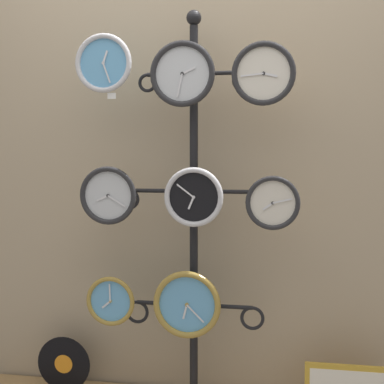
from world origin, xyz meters
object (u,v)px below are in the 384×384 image
at_px(clock_bottom_left, 111,301).
at_px(clock_bottom_center, 187,304).
at_px(clock_top_center, 183,74).
at_px(display_stand, 194,273).
at_px(clock_middle_right, 273,203).
at_px(clock_top_right, 264,74).
at_px(clock_middle_center, 194,197).
at_px(vinyl_record, 64,364).
at_px(clock_middle_left, 108,195).
at_px(clock_top_left, 104,63).

xyz_separation_m(clock_bottom_left, clock_bottom_center, (0.37, 0.00, 0.00)).
bearing_deg(clock_bottom_center, clock_top_center, 142.56).
xyz_separation_m(display_stand, clock_middle_right, (0.38, -0.11, 0.36)).
xyz_separation_m(clock_top_center, clock_bottom_center, (0.02, -0.02, -1.06)).
xyz_separation_m(clock_top_right, clock_middle_center, (-0.31, -0.00, -0.55)).
xyz_separation_m(clock_top_center, vinyl_record, (-0.64, 0.08, -1.44)).
relative_size(clock_middle_right, clock_bottom_left, 1.02).
xyz_separation_m(clock_top_center, clock_top_right, (0.37, -0.02, -0.01)).
bearing_deg(clock_top_right, clock_middle_right, -8.06).
xyz_separation_m(display_stand, clock_bottom_left, (-0.38, -0.11, -0.13)).
bearing_deg(clock_middle_center, clock_bottom_center, 178.30).
bearing_deg(vinyl_record, clock_middle_center, -7.90).
height_order(display_stand, clock_top_center, display_stand).
distance_m(clock_middle_left, clock_middle_center, 0.41).
bearing_deg(clock_middle_center, vinyl_record, 172.10).
relative_size(display_stand, clock_bottom_center, 6.06).
bearing_deg(clock_top_left, clock_middle_right, 0.02).
bearing_deg(clock_top_center, clock_top_left, -176.20).
height_order(display_stand, clock_bottom_center, display_stand).
bearing_deg(clock_bottom_center, clock_top_left, -179.07).
relative_size(clock_top_left, clock_middle_right, 1.12).
relative_size(clock_bottom_left, vinyl_record, 0.85).
xyz_separation_m(clock_top_left, clock_middle_left, (0.01, 0.01, -0.61)).
bearing_deg(clock_middle_right, clock_middle_left, 178.95).
bearing_deg(clock_middle_right, clock_bottom_left, 179.64).
relative_size(clock_middle_center, vinyl_record, 0.98).
bearing_deg(clock_bottom_left, clock_top_right, 0.15).
relative_size(clock_middle_left, clock_bottom_center, 0.87).
relative_size(clock_top_center, vinyl_record, 1.07).
xyz_separation_m(clock_top_center, clock_middle_left, (-0.36, -0.01, -0.56)).
bearing_deg(vinyl_record, clock_middle_right, -5.50).
relative_size(clock_top_center, clock_bottom_left, 1.26).
height_order(clock_top_left, clock_bottom_center, clock_top_left).
bearing_deg(clock_middle_left, clock_bottom_center, -1.23).
bearing_deg(clock_bottom_center, clock_bottom_left, -179.81).
relative_size(clock_bottom_left, clock_bottom_center, 0.75).
relative_size(clock_middle_right, clock_bottom_center, 0.76).
xyz_separation_m(clock_top_left, clock_top_right, (0.73, 0.01, -0.06)).
bearing_deg(clock_middle_left, clock_bottom_left, -45.85).
bearing_deg(clock_middle_right, clock_bottom_center, 179.12).
xyz_separation_m(clock_top_center, clock_middle_center, (0.06, -0.02, -0.56)).
xyz_separation_m(clock_top_left, clock_bottom_left, (0.02, 0.01, -1.12)).
xyz_separation_m(display_stand, clock_top_right, (0.33, -0.11, 0.93)).
height_order(clock_middle_center, clock_bottom_left, clock_middle_center).
relative_size(clock_top_left, vinyl_record, 0.97).
xyz_separation_m(clock_middle_right, vinyl_record, (-1.05, 0.10, -0.85)).
height_order(display_stand, vinyl_record, display_stand).
bearing_deg(clock_middle_center, clock_middle_right, -0.81).
relative_size(display_stand, clock_top_left, 7.13).
bearing_deg(display_stand, clock_top_right, -17.83).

